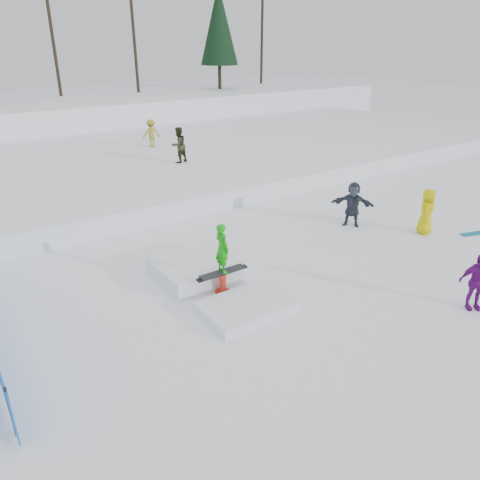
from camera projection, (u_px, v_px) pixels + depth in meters
ground at (266, 306)px, 12.69m from camera, size 120.00×120.00×0.00m
snow_berm at (24, 116)px, 34.94m from camera, size 60.00×14.00×2.40m
snow_midrise at (83, 166)px, 24.65m from camera, size 50.00×18.00×0.80m
treeline at (103, 25)px, 34.30m from camera, size 40.24×4.22×10.50m
walker_olive at (179, 145)px, 23.43m from camera, size 1.02×0.90×1.78m
walker_ygreen at (151, 133)px, 26.85m from camera, size 1.06×0.69×1.55m
spectator_purple at (477, 281)px, 12.26m from camera, size 1.01×0.86×1.62m
spectator_yellow at (427, 211)px, 17.03m from camera, size 0.98×0.88×1.69m
spectator_dark at (353, 204)px, 17.72m from camera, size 1.38×1.56×1.71m
loose_board_teal at (478, 233)px, 17.31m from camera, size 1.42×0.66×0.03m
jib_rail_feature at (212, 275)px, 13.63m from camera, size 2.60×4.40×2.11m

